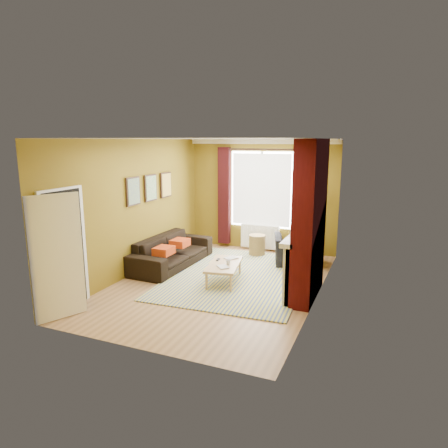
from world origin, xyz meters
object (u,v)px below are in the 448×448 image
Objects in this scene: sofa at (172,251)px; wicker_stool at (257,245)px; coffee_table at (224,265)px; armchair at (298,251)px; floor_lamp at (320,205)px.

wicker_stool is at bearing -42.45° from sofa.
coffee_table is at bearing -90.44° from wicker_stool.
wicker_stool is (0.02, 2.08, -0.09)m from coffee_table.
wicker_stool is at bearing -37.58° from armchair.
floor_lamp is at bearing -59.55° from sofa.
sofa is 2.82m from armchair.
floor_lamp is (2.96, 1.64, 0.98)m from sofa.
coffee_table is (1.48, -0.53, 0.01)m from sofa.
wicker_stool is 0.30× the size of floor_lamp.
wicker_stool is at bearing -176.62° from floor_lamp.
armchair is 2.00m from coffee_table.
floor_lamp reaches higher than coffee_table.
sofa is at bearing -133.97° from wicker_stool.
floor_lamp is (1.47, 0.09, 1.07)m from wicker_stool.
floor_lamp reaches higher than armchair.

